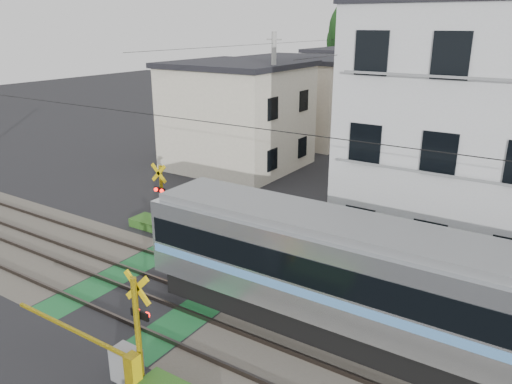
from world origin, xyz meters
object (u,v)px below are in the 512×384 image
Objects in this scene: apartment_block at (503,132)px; pedestrian at (436,117)px; crossing_signal_far at (172,220)px; crossing_signal_near at (127,358)px.

pedestrian is at bearing 108.57° from apartment_block.
apartment_block is (11.09, 5.84, 3.94)m from crossing_signal_far.
pedestrian is (3.08, 29.66, 0.11)m from crossing_signal_far.
crossing_signal_far is 2.88× the size of pedestrian.
crossing_signal_near is 0.46× the size of apartment_block.
apartment_block is 6.20× the size of pedestrian.
crossing_signal_near is 8.95m from crossing_signal_far.
crossing_signal_far is 29.82m from pedestrian.
crossing_signal_near is 2.88× the size of pedestrian.
crossing_signal_near is 1.00× the size of crossing_signal_far.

